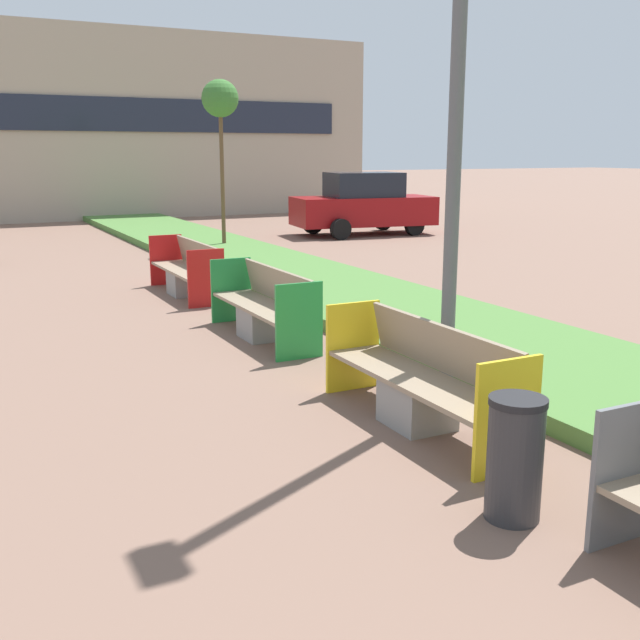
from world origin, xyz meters
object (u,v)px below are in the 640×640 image
sapling_tree_far (220,102)px  bench_yellow_frame (422,386)px  parked_car_distant (363,204)px  litter_bin (515,458)px  bench_green_frame (265,311)px  bench_red_frame (187,273)px

sapling_tree_far → bench_yellow_frame: bearing=-101.8°
bench_yellow_frame → parked_car_distant: parked_car_distant is taller
litter_bin → parked_car_distant: parked_car_distant is taller
bench_yellow_frame → sapling_tree_far: bearing=78.2°
parked_car_distant → sapling_tree_far: bearing=-154.3°
sapling_tree_far → bench_green_frame: bearing=-106.4°
bench_yellow_frame → bench_green_frame: same height
litter_bin → sapling_tree_far: size_ratio=0.21×
bench_green_frame → bench_red_frame: 3.52m
bench_yellow_frame → sapling_tree_far: size_ratio=0.59×
bench_red_frame → bench_yellow_frame: bearing=-90.0°
bench_green_frame → sapling_tree_far: 9.96m
bench_yellow_frame → bench_red_frame: (-0.00, 7.23, -0.00)m
bench_yellow_frame → litter_bin: (-0.46, -1.78, 0.06)m
sapling_tree_far → litter_bin: bearing=-102.1°
sapling_tree_far → parked_car_distant: sapling_tree_far is taller
bench_green_frame → bench_red_frame: bearing=90.0°
sapling_tree_far → parked_car_distant: (5.01, 1.56, -2.74)m
bench_yellow_frame → bench_red_frame: same height
parked_car_distant → litter_bin: bearing=-108.4°
bench_green_frame → bench_red_frame: size_ratio=0.99×
bench_green_frame → litter_bin: size_ratio=2.75×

